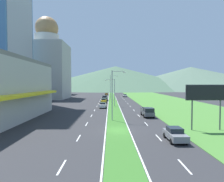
% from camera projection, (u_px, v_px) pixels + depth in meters
% --- Properties ---
extents(ground_plane, '(600.00, 600.00, 0.00)m').
position_uv_depth(ground_plane, '(118.00, 131.00, 27.17)').
color(ground_plane, '#2D2D30').
extents(grass_median, '(3.20, 240.00, 0.06)m').
position_uv_depth(grass_median, '(112.00, 98.00, 87.12)').
color(grass_median, '#387028').
rests_on(grass_median, ground_plane).
extents(grass_verge_right, '(24.00, 240.00, 0.06)m').
position_uv_depth(grass_verge_right, '(156.00, 98.00, 87.35)').
color(grass_verge_right, '#477F33').
rests_on(grass_verge_right, ground_plane).
extents(lane_dash_left_1, '(0.16, 2.80, 0.01)m').
position_uv_depth(lane_dash_left_1, '(62.00, 167.00, 15.30)').
color(lane_dash_left_1, silver).
rests_on(lane_dash_left_1, ground_plane).
extents(lane_dash_left_2, '(0.16, 2.80, 0.01)m').
position_uv_depth(lane_dash_left_2, '(79.00, 138.00, 23.48)').
color(lane_dash_left_2, silver).
rests_on(lane_dash_left_2, ground_plane).
extents(lane_dash_left_3, '(0.16, 2.80, 0.01)m').
position_uv_depth(lane_dash_left_3, '(87.00, 124.00, 31.65)').
color(lane_dash_left_3, silver).
rests_on(lane_dash_left_3, ground_plane).
extents(lane_dash_left_4, '(0.16, 2.80, 0.01)m').
position_uv_depth(lane_dash_left_4, '(91.00, 116.00, 39.83)').
color(lane_dash_left_4, silver).
rests_on(lane_dash_left_4, ground_plane).
extents(lane_dash_left_5, '(0.16, 2.80, 0.01)m').
position_uv_depth(lane_dash_left_5, '(95.00, 110.00, 48.00)').
color(lane_dash_left_5, silver).
rests_on(lane_dash_left_5, ground_plane).
extents(lane_dash_left_6, '(0.16, 2.80, 0.01)m').
position_uv_depth(lane_dash_left_6, '(97.00, 106.00, 56.18)').
color(lane_dash_left_6, silver).
rests_on(lane_dash_left_6, ground_plane).
extents(lane_dash_left_7, '(0.16, 2.80, 0.01)m').
position_uv_depth(lane_dash_left_7, '(98.00, 104.00, 64.35)').
color(lane_dash_left_7, silver).
rests_on(lane_dash_left_7, ground_plane).
extents(lane_dash_left_8, '(0.16, 2.80, 0.01)m').
position_uv_depth(lane_dash_left_8, '(100.00, 101.00, 72.52)').
color(lane_dash_left_8, silver).
rests_on(lane_dash_left_8, ground_plane).
extents(lane_dash_left_9, '(0.16, 2.80, 0.01)m').
position_uv_depth(lane_dash_left_9, '(101.00, 100.00, 80.70)').
color(lane_dash_left_9, silver).
rests_on(lane_dash_left_9, ground_plane).
extents(lane_dash_left_10, '(0.16, 2.80, 0.01)m').
position_uv_depth(lane_dash_left_10, '(102.00, 98.00, 88.87)').
color(lane_dash_left_10, silver).
rests_on(lane_dash_left_10, ground_plane).
extents(lane_dash_left_11, '(0.16, 2.80, 0.01)m').
position_uv_depth(lane_dash_left_11, '(102.00, 97.00, 97.05)').
color(lane_dash_left_11, silver).
rests_on(lane_dash_left_11, ground_plane).
extents(lane_dash_left_12, '(0.16, 2.80, 0.01)m').
position_uv_depth(lane_dash_left_12, '(103.00, 96.00, 105.22)').
color(lane_dash_left_12, silver).
rests_on(lane_dash_left_12, ground_plane).
extents(lane_dash_left_13, '(0.16, 2.80, 0.01)m').
position_uv_depth(lane_dash_left_13, '(103.00, 95.00, 113.40)').
color(lane_dash_left_13, silver).
rests_on(lane_dash_left_13, ground_plane).
extents(lane_dash_right_1, '(0.16, 2.80, 0.01)m').
position_uv_depth(lane_dash_right_1, '(184.00, 166.00, 15.42)').
color(lane_dash_right_1, silver).
rests_on(lane_dash_right_1, ground_plane).
extents(lane_dash_right_2, '(0.16, 2.80, 0.01)m').
position_uv_depth(lane_dash_right_2, '(159.00, 138.00, 23.59)').
color(lane_dash_right_2, silver).
rests_on(lane_dash_right_2, ground_plane).
extents(lane_dash_right_3, '(0.16, 2.80, 0.01)m').
position_uv_depth(lane_dash_right_3, '(146.00, 124.00, 31.77)').
color(lane_dash_right_3, silver).
rests_on(lane_dash_right_3, ground_plane).
extents(lane_dash_right_4, '(0.16, 2.80, 0.01)m').
position_uv_depth(lane_dash_right_4, '(139.00, 116.00, 39.94)').
color(lane_dash_right_4, silver).
rests_on(lane_dash_right_4, ground_plane).
extents(lane_dash_right_5, '(0.16, 2.80, 0.01)m').
position_uv_depth(lane_dash_right_5, '(134.00, 110.00, 48.11)').
color(lane_dash_right_5, silver).
rests_on(lane_dash_right_5, ground_plane).
extents(lane_dash_right_6, '(0.16, 2.80, 0.01)m').
position_uv_depth(lane_dash_right_6, '(130.00, 106.00, 56.29)').
color(lane_dash_right_6, silver).
rests_on(lane_dash_right_6, ground_plane).
extents(lane_dash_right_7, '(0.16, 2.80, 0.01)m').
position_uv_depth(lane_dash_right_7, '(128.00, 104.00, 64.46)').
color(lane_dash_right_7, silver).
rests_on(lane_dash_right_7, ground_plane).
extents(lane_dash_right_8, '(0.16, 2.80, 0.01)m').
position_uv_depth(lane_dash_right_8, '(126.00, 101.00, 72.64)').
color(lane_dash_right_8, silver).
rests_on(lane_dash_right_8, ground_plane).
extents(lane_dash_right_9, '(0.16, 2.80, 0.01)m').
position_uv_depth(lane_dash_right_9, '(124.00, 100.00, 80.81)').
color(lane_dash_right_9, silver).
rests_on(lane_dash_right_9, ground_plane).
extents(lane_dash_right_10, '(0.16, 2.80, 0.01)m').
position_uv_depth(lane_dash_right_10, '(123.00, 98.00, 88.99)').
color(lane_dash_right_10, silver).
rests_on(lane_dash_right_10, ground_plane).
extents(lane_dash_right_11, '(0.16, 2.80, 0.01)m').
position_uv_depth(lane_dash_right_11, '(122.00, 97.00, 97.16)').
color(lane_dash_right_11, silver).
rests_on(lane_dash_right_11, ground_plane).
extents(lane_dash_right_12, '(0.16, 2.80, 0.01)m').
position_uv_depth(lane_dash_right_12, '(121.00, 96.00, 105.34)').
color(lane_dash_right_12, silver).
rests_on(lane_dash_right_12, ground_plane).
extents(lane_dash_right_13, '(0.16, 2.80, 0.01)m').
position_uv_depth(lane_dash_right_13, '(120.00, 95.00, 113.51)').
color(lane_dash_right_13, silver).
rests_on(lane_dash_right_13, ground_plane).
extents(edge_line_median_left, '(0.16, 240.00, 0.01)m').
position_uv_depth(edge_line_median_left, '(109.00, 98.00, 87.10)').
color(edge_line_median_left, silver).
rests_on(edge_line_median_left, ground_plane).
extents(edge_line_median_right, '(0.16, 240.00, 0.01)m').
position_uv_depth(edge_line_median_right, '(116.00, 98.00, 87.14)').
color(edge_line_median_right, silver).
rests_on(edge_line_median_right, ground_plane).
extents(domed_building, '(18.24, 18.24, 37.67)m').
position_uv_depth(domed_building, '(47.00, 65.00, 85.93)').
color(domed_building, '#B7B2A8').
rests_on(domed_building, ground_plane).
extents(midrise_colored, '(13.68, 13.68, 19.00)m').
position_uv_depth(midrise_colored, '(57.00, 80.00, 120.00)').
color(midrise_colored, '#9E9384').
rests_on(midrise_colored, ground_plane).
extents(hill_far_left, '(226.51, 226.51, 34.62)m').
position_uv_depth(hill_far_left, '(36.00, 77.00, 289.84)').
color(hill_far_left, '#3D5647').
rests_on(hill_far_left, ground_plane).
extents(hill_far_center, '(235.33, 235.33, 31.42)m').
position_uv_depth(hill_far_center, '(115.00, 78.00, 260.11)').
color(hill_far_center, '#47664C').
rests_on(hill_far_center, ground_plane).
extents(hill_far_right, '(223.12, 223.12, 29.58)m').
position_uv_depth(hill_far_right, '(190.00, 78.00, 250.08)').
color(hill_far_right, '#516B56').
rests_on(hill_far_right, ground_plane).
extents(street_lamp_near, '(2.64, 0.43, 9.34)m').
position_uv_depth(street_lamp_near, '(114.00, 92.00, 34.37)').
color(street_lamp_near, '#99999E').
rests_on(street_lamp_near, ground_plane).
extents(street_lamp_mid, '(3.07, 0.47, 8.32)m').
position_uv_depth(street_lamp_mid, '(113.00, 90.00, 56.75)').
color(street_lamp_mid, '#99999E').
rests_on(street_lamp_mid, ground_plane).
extents(street_lamp_far, '(3.32, 0.32, 10.45)m').
position_uv_depth(street_lamp_far, '(111.00, 86.00, 78.98)').
color(street_lamp_far, '#99999E').
rests_on(street_lamp_far, ground_plane).
extents(billboard_roadside, '(6.15, 0.28, 6.76)m').
position_uv_depth(billboard_roadside, '(207.00, 95.00, 27.09)').
color(billboard_roadside, '#4C4C51').
rests_on(billboard_roadside, ground_plane).
extents(car_0, '(2.01, 4.49, 1.62)m').
position_uv_depth(car_0, '(104.00, 101.00, 66.02)').
color(car_0, yellow).
rests_on(car_0, ground_plane).
extents(car_1, '(2.02, 4.49, 1.42)m').
position_uv_depth(car_1, '(125.00, 95.00, 97.73)').
color(car_1, silver).
rests_on(car_1, ground_plane).
extents(car_2, '(1.90, 4.73, 1.38)m').
position_uv_depth(car_2, '(106.00, 94.00, 113.75)').
color(car_2, '#C6842D').
rests_on(car_2, ground_plane).
extents(car_3, '(1.90, 4.23, 1.57)m').
position_uv_depth(car_3, '(103.00, 105.00, 52.88)').
color(car_3, silver).
rests_on(car_3, ground_plane).
extents(car_4, '(2.00, 4.16, 1.60)m').
position_uv_depth(car_4, '(175.00, 134.00, 22.37)').
color(car_4, slate).
rests_on(car_4, ground_plane).
extents(pickup_truck_0, '(2.18, 5.40, 2.00)m').
position_uv_depth(pickup_truck_0, '(148.00, 112.00, 38.73)').
color(pickup_truck_0, '#515459').
rests_on(pickup_truck_0, ground_plane).
extents(pickup_truck_1, '(2.18, 5.40, 2.00)m').
position_uv_depth(pickup_truck_1, '(105.00, 98.00, 75.92)').
color(pickup_truck_1, '#515459').
rests_on(pickup_truck_1, ground_plane).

